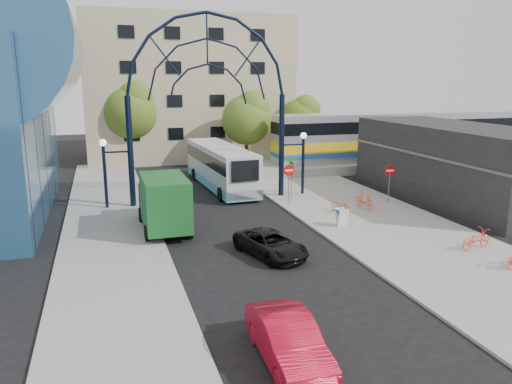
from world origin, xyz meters
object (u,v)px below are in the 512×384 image
object	(u,v)px
gateway_arch	(208,70)
tree_north_a	(248,117)
tree_north_b	(131,109)
bike_far_a	(476,239)
street_name_sign	(291,170)
sandwich_board	(342,215)
red_sedan	(288,341)
green_truck	(163,202)
stop_sign	(289,174)
bike_near_a	(341,206)
bike_near_b	(364,200)
train_car	(405,136)
black_suv	(271,244)
tree_north_c	(301,118)
city_bus	(221,166)
do_not_enter_sign	(390,174)

from	to	relation	value
gateway_arch	tree_north_a	xyz separation A→B (m)	(6.12, 11.93, -3.95)
tree_north_b	bike_far_a	distance (m)	32.67
street_name_sign	sandwich_board	world-z (taller)	street_name_sign
red_sedan	green_truck	bearing A→B (deg)	98.47
stop_sign	bike_near_a	xyz separation A→B (m)	(2.07, -3.39, -1.46)
bike_near_b	bike_far_a	bearing A→B (deg)	-87.66
train_car	bike_near_a	xyz separation A→B (m)	(-13.13, -13.39, -2.37)
bike_near_b	bike_far_a	distance (m)	8.37
tree_north_a	red_sedan	world-z (taller)	tree_north_a
gateway_arch	bike_near_a	xyz separation A→B (m)	(6.87, -5.39, -8.03)
tree_north_b	green_truck	size ratio (longest dim) A/B	1.32
gateway_arch	street_name_sign	distance (m)	8.38
sandwich_board	black_suv	size ratio (longest dim) A/B	0.24
tree_north_b	red_sedan	distance (m)	35.87
street_name_sign	tree_north_c	world-z (taller)	tree_north_c
gateway_arch	city_bus	size ratio (longest dim) A/B	1.19
red_sedan	tree_north_c	bearing A→B (deg)	68.53
tree_north_a	tree_north_c	bearing A→B (deg)	18.44
tree_north_a	tree_north_b	world-z (taller)	tree_north_b
tree_north_a	red_sedan	bearing A→B (deg)	-104.33
street_name_sign	train_car	bearing A→B (deg)	32.42
green_truck	tree_north_c	bearing A→B (deg)	50.54
green_truck	bike_near_b	size ratio (longest dim) A/B	3.27
bike_near_a	bike_far_a	bearing A→B (deg)	-86.67
tree_north_a	train_car	bearing A→B (deg)	-15.80
tree_north_c	bike_near_b	size ratio (longest dim) A/B	3.49
stop_sign	street_name_sign	distance (m)	0.74
do_not_enter_sign	train_car	bearing A→B (deg)	53.13
tree_north_a	bike_far_a	size ratio (longest dim) A/B	3.80
street_name_sign	tree_north_a	size ratio (longest dim) A/B	0.40
tree_north_c	bike_near_a	bearing A→B (deg)	-105.22
sandwich_board	tree_north_c	world-z (taller)	tree_north_c
tree_north_b	black_suv	size ratio (longest dim) A/B	1.93
train_car	tree_north_a	size ratio (longest dim) A/B	3.59
street_name_sign	sandwich_board	size ratio (longest dim) A/B	2.83
gateway_arch	bike_far_a	size ratio (longest dim) A/B	7.41
sandwich_board	bike_far_a	size ratio (longest dim) A/B	0.54
green_truck	black_suv	xyz separation A→B (m)	(4.20, -5.59, -0.95)
do_not_enter_sign	tree_north_a	world-z (taller)	tree_north_a
train_car	red_sedan	bearing A→B (deg)	-128.47
green_truck	red_sedan	bearing A→B (deg)	-82.94
city_bus	black_suv	bearing A→B (deg)	-97.65
city_bus	tree_north_a	bearing A→B (deg)	57.25
stop_sign	bike_far_a	distance (m)	12.50
do_not_enter_sign	green_truck	xyz separation A→B (m)	(-14.72, -1.41, -0.45)
do_not_enter_sign	train_car	size ratio (longest dim) A/B	0.10
stop_sign	red_sedan	world-z (taller)	stop_sign
gateway_arch	bike_near_a	world-z (taller)	gateway_arch
stop_sign	bike_far_a	bearing A→B (deg)	-65.36
gateway_arch	black_suv	world-z (taller)	gateway_arch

